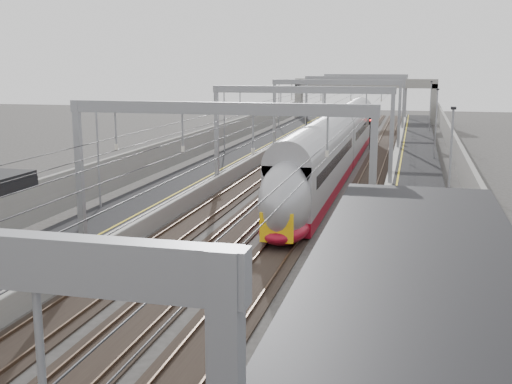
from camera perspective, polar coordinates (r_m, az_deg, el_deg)
The scene contains 11 objects.
platform_left at distance 51.15m, azimuth -4.30°, elevation 1.57°, with size 4.00×120.00×1.00m, color black.
platform_right at distance 48.66m, azimuth 13.92°, elevation 0.77°, with size 4.00×120.00×1.00m, color black.
tracks at distance 49.36m, azimuth 4.57°, elevation 0.68°, with size 11.40×140.00×0.20m.
overhead_line at distance 55.14m, azimuth 5.81°, elevation 8.15°, with size 13.00×140.00×6.60m.
overbridge at distance 103.26m, azimuth 9.67°, elevation 9.02°, with size 22.00×2.20×6.90m.
wall_left at distance 52.06m, azimuth -7.67°, elevation 2.90°, with size 0.30×120.00×3.20m, color gray.
wall_right at distance 48.60m, azimuth 17.75°, elevation 1.87°, with size 0.30×120.00×3.20m, color gray.
train at distance 52.96m, azimuth 6.96°, elevation 3.57°, with size 2.66×48.49×4.21m.
signal_green at distance 80.16m, azimuth 4.54°, elevation 6.46°, with size 0.32×0.32×3.48m.
signal_red_near at distance 70.26m, azimuth 10.13°, elevation 5.65°, with size 0.32×0.32×3.48m.
signal_red_far at distance 71.89m, azimuth 11.98°, elevation 5.70°, with size 0.32×0.32×3.48m.
Camera 1 is at (7.77, -2.90, 9.09)m, focal length 45.00 mm.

